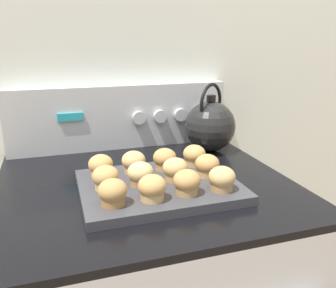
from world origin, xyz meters
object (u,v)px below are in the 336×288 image
muffin_r1_c2 (175,170)px  muffin_r2_c3 (194,156)px  muffin_r2_c1 (134,162)px  muffin_r0_c1 (152,188)px  muffin_r0_c3 (222,179)px  muffin_r2_c0 (101,166)px  muffin_pan (159,186)px  muffin_r1_c1 (141,174)px  muffin_r2_c2 (165,159)px  muffin_r1_c0 (106,178)px  muffin_r0_c0 (113,193)px  muffin_r0_c2 (187,182)px  muffin_r1_c3 (207,166)px  tea_kettle (210,125)px

muffin_r1_c2 → muffin_r2_c3: size_ratio=1.00×
muffin_r1_c2 → muffin_r2_c1: size_ratio=1.00×
muffin_r0_c1 → muffin_r0_c3: same height
muffin_r0_c3 → muffin_r2_c0: 0.31m
muffin_pan → muffin_r0_c3: muffin_r0_c3 is taller
muffin_pan → muffin_r1_c1: 0.06m
muffin_pan → muffin_r2_c2: (0.04, 0.08, 0.04)m
muffin_r1_c0 → muffin_r1_c2: same height
muffin_r2_c2 → muffin_r0_c0: bearing=-134.9°
muffin_r0_c2 → muffin_r1_c2: bearing=89.2°
muffin_r1_c3 → muffin_r2_c2: size_ratio=1.00×
muffin_r1_c2 → muffin_r2_c2: 0.08m
muffin_r0_c1 → muffin_r2_c0: 0.19m
muffin_r1_c2 → muffin_pan: bearing=-177.4°
muffin_pan → tea_kettle: 0.37m
muffin_pan → muffin_r2_c1: bearing=116.3°
muffin_r0_c0 → muffin_r1_c2: (0.17, 0.09, 0.00)m
muffin_r2_c0 → muffin_r2_c3: same height
muffin_r1_c0 → muffin_r2_c0: size_ratio=1.00×
muffin_r0_c2 → muffin_r0_c3: same height
muffin_pan → muffin_r1_c2: (0.04, 0.00, 0.04)m
muffin_r1_c3 → tea_kettle: bearing=64.1°
muffin_r1_c0 → muffin_r1_c1: bearing=-0.9°
muffin_pan → muffin_r2_c3: muffin_r2_c3 is taller
muffin_r2_c1 → muffin_r2_c2: (0.09, -0.00, 0.00)m
muffin_pan → muffin_r0_c3: (0.13, -0.09, 0.04)m
muffin_pan → muffin_r2_c1: size_ratio=6.07×
muffin_r1_c2 → muffin_r2_c2: bearing=91.1°
muffin_r0_c0 → muffin_r0_c1: same height
muffin_r1_c2 → muffin_r2_c1: 0.12m
muffin_r0_c2 → muffin_r2_c2: size_ratio=1.00×
muffin_r1_c3 → tea_kettle: (0.12, 0.26, 0.04)m
muffin_r1_c3 → muffin_r1_c0: bearing=-179.6°
muffin_r0_c2 → muffin_r1_c0: same height
muffin_pan → muffin_r2_c2: size_ratio=6.07×
muffin_r2_c1 → muffin_r0_c1: bearing=-89.3°
muffin_r0_c2 → muffin_r1_c2: size_ratio=1.00×
muffin_r1_c2 → muffin_r2_c0: (-0.17, 0.08, 0.00)m
muffin_pan → muffin_r0_c2: bearing=-63.0°
muffin_r1_c0 → muffin_r2_c3: bearing=18.8°
muffin_r0_c1 → muffin_r2_c3: bearing=46.1°
muffin_r1_c3 → muffin_r2_c1: same height
muffin_r1_c1 → muffin_r0_c1: bearing=-86.8°
muffin_r1_c0 → muffin_r1_c3: same height
muffin_r1_c0 → muffin_r1_c3: 0.26m
muffin_r0_c3 → muffin_r1_c2: bearing=132.8°
muffin_r1_c3 → muffin_r2_c0: (-0.26, 0.08, 0.00)m
muffin_r2_c0 → muffin_r1_c1: bearing=-45.5°
muffin_r1_c0 → muffin_r2_c1: bearing=45.1°
muffin_r2_c1 → muffin_r2_c0: bearing=-178.2°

